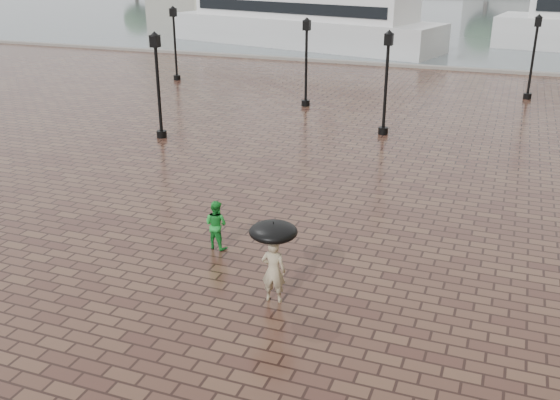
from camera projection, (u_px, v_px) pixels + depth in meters
name	position (u px, v px, depth m)	size (l,w,h in m)	color
ground	(164.00, 255.00, 16.79)	(300.00, 300.00, 0.00)	#3A211A
harbour_water	(469.00, 5.00, 96.77)	(240.00, 240.00, 0.00)	#4D5A5E
quay_edge	(394.00, 66.00, 44.61)	(80.00, 0.60, 0.30)	slate
street_lamps	(311.00, 63.00, 31.76)	(21.44, 14.44, 4.40)	black
adult_pedestrian	(274.00, 271.00, 14.30)	(0.57, 0.37, 1.57)	tan
child_pedestrian	(216.00, 224.00, 16.97)	(0.67, 0.52, 1.37)	#1B9230
ferry_near	(302.00, 17.00, 53.65)	(25.22, 11.83, 8.05)	silver
umbrella	(273.00, 232.00, 13.93)	(1.10, 1.10, 1.11)	black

